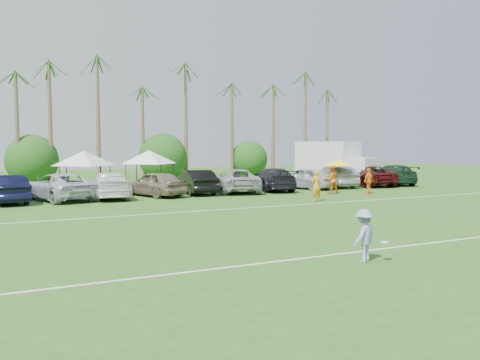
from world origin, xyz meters
name	(u,v)px	position (x,y,z in m)	size (l,w,h in m)	color
ground	(402,264)	(0.00, 0.00, 0.00)	(120.00, 120.00, 0.00)	#2C591A
field_lines	(265,226)	(0.00, 8.00, 0.01)	(80.00, 12.10, 0.01)	white
palm_tree_3	(4,65)	(-8.00, 38.00, 10.06)	(2.40, 2.40, 11.90)	brown
palm_tree_4	(54,98)	(-4.00, 38.00, 7.48)	(2.40, 2.40, 8.90)	brown
palm_tree_5	(100,90)	(0.00, 38.00, 8.35)	(2.40, 2.40, 9.90)	brown
palm_tree_6	(142,83)	(4.00, 38.00, 9.21)	(2.40, 2.40, 10.90)	brown
palm_tree_7	(182,76)	(8.00, 38.00, 10.06)	(2.40, 2.40, 11.90)	brown
palm_tree_8	(228,104)	(13.00, 38.00, 7.48)	(2.40, 2.40, 8.90)	brown
palm_tree_9	(270,98)	(18.00, 38.00, 8.35)	(2.40, 2.40, 9.90)	brown
palm_tree_10	(309,92)	(23.00, 38.00, 9.21)	(2.40, 2.40, 10.90)	brown
palm_tree_11	(338,86)	(27.00, 38.00, 10.06)	(2.40, 2.40, 11.90)	brown
bush_tree_1	(31,163)	(-6.00, 39.00, 1.80)	(4.00, 4.00, 4.00)	brown
bush_tree_2	(160,161)	(6.00, 39.00, 1.80)	(4.00, 4.00, 4.00)	brown
bush_tree_3	(249,159)	(16.00, 39.00, 1.80)	(4.00, 4.00, 4.00)	brown
sideline_player_a	(316,186)	(7.68, 15.02, 0.95)	(0.69, 0.46, 1.90)	orange
sideline_player_b	(332,180)	(11.52, 18.56, 0.99)	(0.96, 0.75, 1.97)	orange
sideline_player_c	(369,181)	(13.72, 17.24, 0.90)	(1.06, 0.44, 1.80)	orange
box_truck	(336,161)	(17.27, 25.55, 1.96)	(4.68, 7.57, 3.66)	silver
canopy_tent_left	(84,151)	(-4.02, 25.57, 3.01)	(4.34, 4.34, 3.52)	black
canopy_tent_right	(149,150)	(1.06, 27.10, 3.00)	(4.32, 4.32, 3.50)	black
market_umbrella	(339,162)	(14.07, 21.05, 2.08)	(2.08, 2.08, 2.31)	black
frisbee_player	(364,236)	(-0.81, 0.76, 0.79)	(1.29, 0.93, 1.59)	#8F91CB
parked_car_1	(6,189)	(-9.15, 22.62, 0.84)	(1.78, 5.11, 1.68)	black
parked_car_2	(59,187)	(-6.11, 22.86, 0.84)	(2.79, 6.06, 1.68)	silver
parked_car_3	(109,185)	(-3.07, 22.61, 0.84)	(2.36, 5.80, 1.68)	white
parked_car_4	(155,184)	(-0.04, 22.45, 0.84)	(1.99, 4.94, 1.68)	gray
parked_car_5	(195,182)	(3.00, 22.83, 0.84)	(1.78, 5.11, 1.68)	black
parked_car_6	(235,181)	(6.04, 22.64, 0.84)	(2.79, 6.06, 1.68)	#A6A7AB
parked_car_7	(272,179)	(9.07, 22.61, 0.84)	(2.36, 5.80, 1.68)	black
parked_car_8	(305,178)	(12.11, 22.65, 0.84)	(1.99, 4.94, 1.68)	silver
parked_car_9	(335,177)	(15.15, 22.91, 0.84)	(1.78, 5.11, 1.68)	slate
parked_car_10	(365,176)	(18.18, 22.82, 0.84)	(2.79, 6.06, 1.68)	#490E10
parked_car_11	(393,175)	(21.22, 22.76, 0.84)	(2.36, 5.80, 1.68)	#173622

